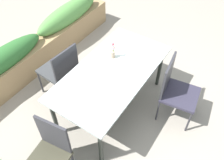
# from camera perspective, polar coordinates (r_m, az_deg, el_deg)

# --- Properties ---
(ground_plane) EXTENTS (12.00, 12.00, 0.00)m
(ground_plane) POSITION_cam_1_polar(r_m,az_deg,el_deg) (3.86, 0.74, -6.12)
(ground_plane) COLOR gray
(dining_table) EXTENTS (1.86, 0.96, 0.79)m
(dining_table) POSITION_cam_1_polar(r_m,az_deg,el_deg) (3.30, 0.00, 1.41)
(dining_table) COLOR silver
(dining_table) RESTS_ON ground
(chair_end_left) EXTENTS (0.49, 0.49, 0.96)m
(chair_end_left) POSITION_cam_1_polar(r_m,az_deg,el_deg) (2.93, -14.68, -16.27)
(chair_end_left) COLOR #3A382A
(chair_end_left) RESTS_ON ground
(chair_far_side) EXTENTS (0.53, 0.53, 0.97)m
(chair_far_side) POSITION_cam_1_polar(r_m,az_deg,el_deg) (3.71, -12.26, 2.70)
(chair_far_side) COLOR #383A3C
(chair_far_side) RESTS_ON ground
(chair_near_right) EXTENTS (0.56, 0.56, 1.01)m
(chair_near_right) POSITION_cam_1_polar(r_m,az_deg,el_deg) (3.47, 14.99, -1.94)
(chair_near_right) COLOR #2E2C3D
(chair_near_right) RESTS_ON ground
(flower_vase) EXTENTS (0.07, 0.07, 0.26)m
(flower_vase) POSITION_cam_1_polar(r_m,az_deg,el_deg) (3.40, 0.16, 6.67)
(flower_vase) COLOR tan
(flower_vase) RESTS_ON dining_table
(planter_box) EXTENTS (3.58, 0.40, 0.81)m
(planter_box) POSITION_cam_1_polar(r_m,az_deg,el_deg) (4.55, -16.67, 8.26)
(planter_box) COLOR #9E7F56
(planter_box) RESTS_ON ground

